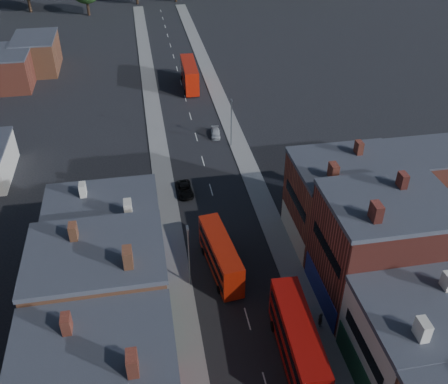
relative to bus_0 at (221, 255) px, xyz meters
name	(u,v)px	position (x,y,z in m)	size (l,w,h in m)	color
pavement_west	(164,186)	(-5.00, 18.48, -2.33)	(3.00, 200.00, 0.12)	gray
pavement_east	(252,177)	(8.00, 18.48, -2.33)	(3.00, 200.00, 0.12)	gray
lamp_post_2	(189,252)	(-3.70, -1.52, 2.31)	(0.25, 0.70, 8.12)	slate
lamp_post_3	(231,120)	(6.70, 28.48, 2.31)	(0.25, 0.70, 8.12)	slate
bus_0	(221,255)	(0.00, 0.00, 0.00)	(3.54, 10.46, 4.43)	red
bus_1	(298,341)	(4.88, -13.23, 0.36)	(3.36, 11.91, 5.10)	#B50E0A
bus_2	(190,75)	(3.08, 53.74, 0.31)	(3.15, 11.64, 5.00)	#B21807
car_2	(185,190)	(-2.27, 16.26, -1.76)	(2.11, 4.57, 1.27)	black
car_3	(215,133)	(4.76, 32.24, -1.86)	(1.49, 3.68, 1.07)	silver
ped_3	(320,320)	(8.48, -9.81, -1.37)	(1.05, 0.48, 1.80)	#605952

